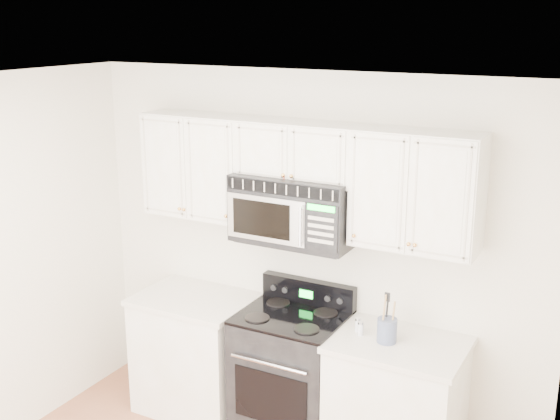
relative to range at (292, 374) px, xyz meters
The scene contains 9 objects.
room 1.66m from the range, 90.68° to the right, with size 3.51×3.51×2.61m.
base_cabinet_left 0.82m from the range, behind, with size 0.86×0.65×0.92m.
base_cabinet_right 0.78m from the range, ahead, with size 0.86×0.65×0.92m.
range is the anchor object (origin of this frame).
upper_cabinets 1.46m from the range, 97.10° to the left, with size 2.44×0.37×0.75m.
microwave 1.20m from the range, 107.29° to the left, with size 0.84×0.47×0.46m.
utensil_crock 0.88m from the range, ahead, with size 0.13×0.13×0.34m.
shaker_salt 0.72m from the range, ahead, with size 0.04×0.04×0.10m.
shaker_pepper 0.69m from the range, ahead, with size 0.04×0.04×0.10m.
Camera 1 is at (2.07, -2.56, 2.95)m, focal length 45.00 mm.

